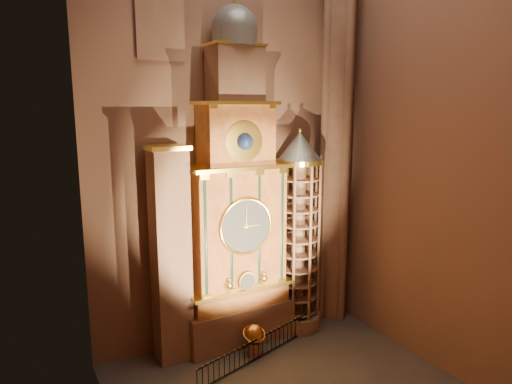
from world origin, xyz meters
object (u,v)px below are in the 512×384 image
portrait_tower (171,255)px  iron_railing (265,345)px  celestial_globe (254,337)px  stair_turret (298,234)px  astronomical_clock (236,214)px

portrait_tower → iron_railing: 6.34m
celestial_globe → iron_railing: celestial_globe is taller
iron_railing → portrait_tower: bearing=152.3°
stair_turret → celestial_globe: (-3.48, -1.49, -4.31)m
astronomical_clock → celestial_globe: (0.02, -1.76, -5.72)m
stair_turret → portrait_tower: bearing=177.7°
astronomical_clock → stair_turret: 3.78m
stair_turret → iron_railing: bearing=-149.9°
stair_turret → iron_railing: size_ratio=1.36×
astronomical_clock → iron_railing: bearing=-76.8°
astronomical_clock → stair_turret: (3.50, -0.26, -1.41)m
iron_railing → astronomical_clock: bearing=103.2°
portrait_tower → celestial_globe: 5.69m
portrait_tower → celestial_globe: (3.42, -1.77, -4.19)m
stair_turret → iron_railing: (-3.03, -1.75, -4.71)m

